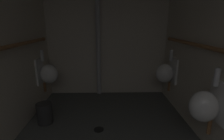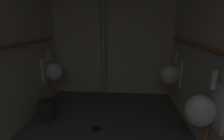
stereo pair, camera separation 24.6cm
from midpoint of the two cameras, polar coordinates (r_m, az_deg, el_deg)
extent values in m
cube|color=beige|center=(3.44, -3.81, 11.95)|extent=(2.49, 0.06, 2.47)
ellipsoid|color=white|center=(3.20, -22.50, -1.21)|extent=(0.30, 0.26, 0.34)
cube|color=white|center=(3.25, -25.14, -0.36)|extent=(0.03, 0.30, 0.44)
cylinder|color=silver|center=(3.17, -24.58, 4.17)|extent=(0.06, 0.06, 0.16)
sphere|color=silver|center=(3.16, -24.75, 5.69)|extent=(0.06, 0.06, 0.06)
cylinder|color=#936038|center=(3.32, -23.69, -5.36)|extent=(0.04, 0.04, 0.16)
ellipsoid|color=white|center=(2.00, 25.32, -11.09)|extent=(0.30, 0.26, 0.34)
cube|color=white|center=(2.06, 29.39, -9.40)|extent=(0.03, 0.30, 0.44)
cylinder|color=silver|center=(1.94, 28.71, -2.53)|extent=(0.06, 0.06, 0.16)
sphere|color=silver|center=(1.92, 29.03, -0.10)|extent=(0.06, 0.06, 0.06)
cylinder|color=#936038|center=(2.16, 27.02, -16.82)|extent=(0.04, 0.04, 0.16)
ellipsoid|color=white|center=(3.10, 15.13, -1.10)|extent=(0.30, 0.26, 0.34)
cube|color=white|center=(3.13, 17.91, -0.19)|extent=(0.03, 0.30, 0.44)
cylinder|color=silver|center=(3.06, 17.14, 4.51)|extent=(0.06, 0.06, 0.16)
sphere|color=silver|center=(3.04, 17.27, 6.08)|extent=(0.06, 0.06, 0.06)
cylinder|color=#936038|center=(3.20, 16.54, -5.38)|extent=(0.04, 0.04, 0.16)
sphere|color=#936038|center=(3.33, -24.11, 9.52)|extent=(0.06, 0.06, 0.06)
cylinder|color=#936038|center=(1.89, 30.36, 5.51)|extent=(0.05, 2.92, 0.05)
sphere|color=#936038|center=(3.22, 16.75, 10.03)|extent=(0.06, 0.06, 0.06)
cylinder|color=#B2B2B2|center=(3.34, -6.88, 11.78)|extent=(0.09, 0.09, 2.42)
cylinder|color=black|center=(2.52, -7.43, -19.28)|extent=(0.14, 0.14, 0.01)
cylinder|color=#2D2D2D|center=(2.81, -24.19, -13.15)|extent=(0.22, 0.22, 0.31)
camera|label=1|loc=(0.12, -91.45, -0.39)|focal=27.11mm
camera|label=2|loc=(0.12, 88.55, 0.39)|focal=27.11mm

